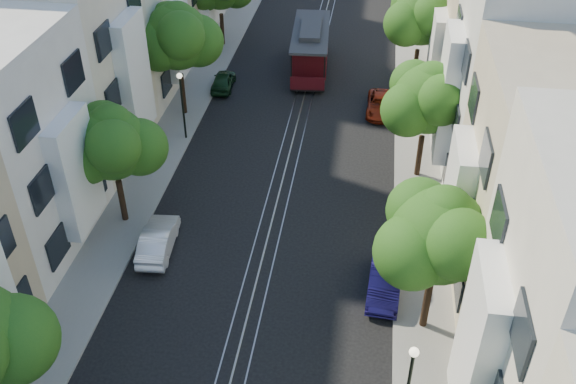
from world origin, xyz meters
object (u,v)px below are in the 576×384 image
at_px(parked_car_e_mid, 385,279).
at_px(parked_car_w_far, 223,81).
at_px(lamp_east, 410,378).
at_px(parked_car_e_far, 381,105).
at_px(tree_e_b, 440,238).
at_px(tree_w_b, 113,145).
at_px(tree_w_c, 178,38).
at_px(cable_car, 311,47).
at_px(tree_e_c, 428,101).
at_px(lamp_west, 182,96).
at_px(parked_car_w_mid, 158,240).
at_px(tree_e_d, 423,17).

relative_size(parked_car_e_mid, parked_car_w_far, 1.14).
relative_size(lamp_east, parked_car_e_far, 1.07).
relative_size(tree_e_b, tree_w_b, 1.07).
xyz_separation_m(tree_w_c, cable_car, (7.08, 7.51, -3.27)).
bearing_deg(lamp_east, parked_car_e_mid, 95.80).
xyz_separation_m(tree_w_c, parked_car_w_far, (1.58, 3.87, -4.50)).
relative_size(tree_e_c, lamp_west, 1.57).
bearing_deg(tree_w_b, parked_car_w_far, 83.93).
height_order(lamp_east, parked_car_e_far, lamp_east).
distance_m(tree_w_c, cable_car, 10.83).
bearing_deg(cable_car, tree_w_c, -136.86).
height_order(lamp_west, parked_car_w_mid, lamp_west).
relative_size(tree_e_b, cable_car, 0.83).
bearing_deg(parked_car_e_mid, parked_car_e_far, 95.50).
bearing_deg(tree_e_d, parked_car_w_far, -170.55).
distance_m(parked_car_w_mid, parked_car_w_far, 16.76).
bearing_deg(parked_car_e_far, parked_car_w_far, 170.87).
bearing_deg(tree_e_d, parked_car_w_mid, -122.73).
height_order(tree_e_d, tree_w_b, tree_e_d).
relative_size(parked_car_e_far, parked_car_w_far, 1.15).
relative_size(tree_e_c, parked_car_e_far, 1.68).
xyz_separation_m(tree_w_c, parked_car_e_far, (12.22, 1.98, -4.53)).
bearing_deg(tree_e_d, tree_w_b, -130.27).
xyz_separation_m(tree_e_c, tree_w_c, (-14.40, 5.00, 0.47)).
bearing_deg(cable_car, parked_car_e_mid, -78.86).
xyz_separation_m(parked_car_e_mid, parked_car_w_mid, (-10.47, 1.21, -0.01)).
bearing_deg(cable_car, tree_w_b, -114.48).
bearing_deg(tree_w_c, parked_car_e_mid, -47.87).
bearing_deg(tree_e_d, parked_car_e_mid, -94.73).
distance_m(parked_car_e_far, parked_car_w_mid, 17.89).
distance_m(lamp_west, parked_car_e_far, 12.63).
bearing_deg(parked_car_e_far, lamp_west, -155.55).
distance_m(tree_e_d, lamp_west, 16.39).
xyz_separation_m(tree_w_c, lamp_east, (13.44, -20.98, -2.22)).
bearing_deg(lamp_east, parked_car_w_far, 115.52).
relative_size(tree_e_b, lamp_west, 1.61).
height_order(tree_w_c, cable_car, tree_w_c).
distance_m(tree_e_b, tree_w_b, 15.25).
distance_m(tree_e_b, tree_w_c, 21.53).
xyz_separation_m(tree_e_d, parked_car_e_far, (-2.18, -4.02, -4.33)).
relative_size(tree_w_c, cable_car, 0.88).
relative_size(parked_car_e_far, parked_car_w_mid, 1.03).
bearing_deg(tree_w_c, parked_car_e_far, 9.21).
relative_size(tree_e_b, lamp_east, 1.61).
xyz_separation_m(tree_e_b, parked_car_w_mid, (-12.13, 3.12, -4.11)).
bearing_deg(tree_e_b, lamp_east, -100.93).
bearing_deg(lamp_west, tree_e_b, -43.85).
bearing_deg(parked_car_w_far, tree_w_b, 81.02).
xyz_separation_m(tree_w_b, lamp_west, (0.84, 8.02, -1.55)).
bearing_deg(lamp_east, tree_w_b, 143.42).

